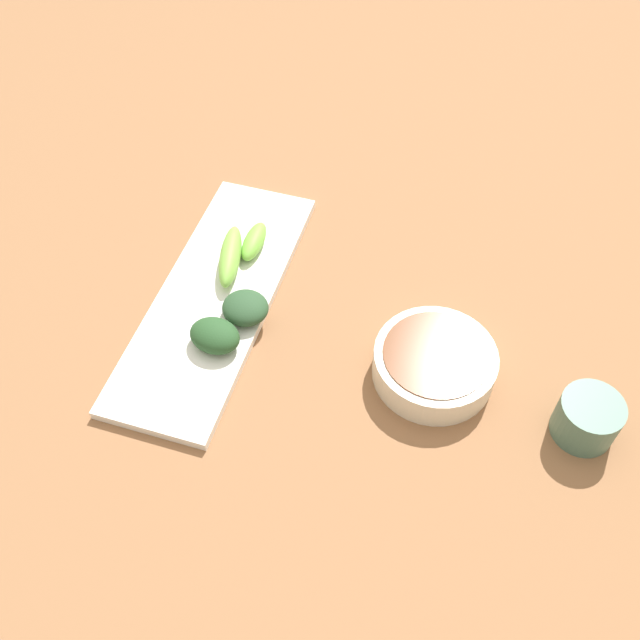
# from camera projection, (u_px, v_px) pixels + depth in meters

# --- Properties ---
(tabletop) EXTENTS (2.10, 2.10, 0.02)m
(tabletop) POSITION_uv_depth(u_px,v_px,m) (322.00, 345.00, 0.83)
(tabletop) COLOR #8A5E3C
(tabletop) RESTS_ON ground
(sauce_bowl) EXTENTS (0.13, 0.13, 0.04)m
(sauce_bowl) POSITION_uv_depth(u_px,v_px,m) (434.00, 363.00, 0.78)
(sauce_bowl) COLOR silver
(sauce_bowl) RESTS_ON tabletop
(serving_plate) EXTENTS (0.13, 0.38, 0.01)m
(serving_plate) POSITION_uv_depth(u_px,v_px,m) (216.00, 298.00, 0.86)
(serving_plate) COLOR white
(serving_plate) RESTS_ON tabletop
(broccoli_stalk_0) EXTENTS (0.05, 0.10, 0.03)m
(broccoli_stalk_0) POSITION_uv_depth(u_px,v_px,m) (230.00, 256.00, 0.87)
(broccoli_stalk_0) COLOR #78B744
(broccoli_stalk_0) RESTS_ON serving_plate
(broccoli_leafy_1) EXTENTS (0.06, 0.05, 0.03)m
(broccoli_leafy_1) POSITION_uv_depth(u_px,v_px,m) (215.00, 336.00, 0.79)
(broccoli_leafy_1) COLOR #244824
(broccoli_leafy_1) RESTS_ON serving_plate
(broccoli_stalk_2) EXTENTS (0.03, 0.07, 0.02)m
(broccoli_stalk_2) POSITION_uv_depth(u_px,v_px,m) (254.00, 241.00, 0.89)
(broccoli_stalk_2) COLOR #71BA3E
(broccoli_stalk_2) RESTS_ON serving_plate
(broccoli_leafy_3) EXTENTS (0.06, 0.06, 0.03)m
(broccoli_leafy_3) POSITION_uv_depth(u_px,v_px,m) (244.00, 310.00, 0.82)
(broccoli_leafy_3) COLOR #28482B
(broccoli_leafy_3) RESTS_ON serving_plate
(tea_cup) EXTENTS (0.07, 0.07, 0.05)m
(tea_cup) POSITION_uv_depth(u_px,v_px,m) (587.00, 418.00, 0.73)
(tea_cup) COLOR #4C7160
(tea_cup) RESTS_ON tabletop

